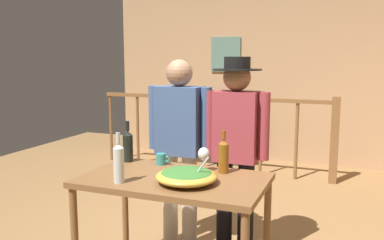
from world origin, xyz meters
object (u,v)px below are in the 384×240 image
at_px(flat_screen_tv, 224,116).
at_px(wine_bottle_amber, 224,155).
at_px(stair_railing, 244,125).
at_px(person_standing_left, 180,138).
at_px(wine_bottle_dark, 128,145).
at_px(wine_bottle_clear, 119,162).
at_px(person_standing_right, 236,141).
at_px(salad_bowl, 186,176).
at_px(wine_glass, 204,155).
at_px(serving_table, 174,190).
at_px(tv_console, 224,146).
at_px(mug_teal, 161,159).
at_px(framed_picture, 226,54).

distance_m(flat_screen_tv, wine_bottle_amber, 3.51).
bearing_deg(stair_railing, person_standing_left, -89.17).
bearing_deg(person_standing_left, wine_bottle_dark, 58.52).
xyz_separation_m(wine_bottle_clear, person_standing_right, (0.52, 0.92, 0.00)).
xyz_separation_m(stair_railing, flat_screen_tv, (-0.46, 0.55, 0.03)).
distance_m(salad_bowl, wine_bottle_amber, 0.36).
relative_size(wine_glass, wine_bottle_dark, 0.54).
bearing_deg(person_standing_left, wine_bottle_clear, 88.29).
bearing_deg(serving_table, salad_bowl, -34.76).
bearing_deg(stair_railing, wine_glass, -81.61).
bearing_deg(wine_glass, tv_console, 104.56).
xyz_separation_m(wine_bottle_amber, mug_teal, (-0.50, 0.04, -0.08)).
relative_size(stair_railing, person_standing_left, 2.14).
xyz_separation_m(tv_console, wine_bottle_dark, (0.24, -3.34, 0.70)).
distance_m(tv_console, wine_glass, 3.57).
bearing_deg(serving_table, flat_screen_tv, 101.75).
relative_size(framed_picture, wine_bottle_amber, 1.79).
distance_m(wine_bottle_clear, person_standing_left, 0.92).
bearing_deg(wine_bottle_clear, person_standing_left, 87.82).
relative_size(wine_bottle_dark, person_standing_right, 0.20).
bearing_deg(wine_bottle_clear, stair_railing, 89.99).
height_order(framed_picture, person_standing_left, framed_picture).
relative_size(wine_bottle_clear, wine_bottle_amber, 1.08).
distance_m(stair_railing, wine_bottle_amber, 2.87).
distance_m(framed_picture, person_standing_left, 3.35).
height_order(wine_bottle_clear, wine_bottle_amber, wine_bottle_clear).
xyz_separation_m(wine_bottle_dark, mug_teal, (0.28, 0.01, -0.09)).
xyz_separation_m(serving_table, mug_teal, (-0.22, 0.27, 0.13)).
bearing_deg(framed_picture, stair_railing, -58.16).
xyz_separation_m(serving_table, salad_bowl, (0.13, -0.09, 0.14)).
distance_m(salad_bowl, wine_bottle_dark, 0.73).
bearing_deg(wine_glass, framed_picture, 104.54).
xyz_separation_m(salad_bowl, wine_glass, (0.01, 0.31, 0.07)).
bearing_deg(flat_screen_tv, wine_glass, -75.32).
bearing_deg(person_standing_left, flat_screen_tv, -79.76).
xyz_separation_m(tv_console, wine_bottle_amber, (1.02, -3.38, 0.69)).
relative_size(wine_bottle_dark, wine_bottle_amber, 1.05).
distance_m(wine_bottle_clear, wine_bottle_amber, 0.73).
distance_m(wine_bottle_amber, mug_teal, 0.51).
relative_size(framed_picture, person_standing_left, 0.34).
xyz_separation_m(stair_railing, mug_teal, (0.06, -2.76, 0.17)).
bearing_deg(framed_picture, wine_glass, -75.46).
relative_size(tv_console, salad_bowl, 2.25).
height_order(wine_bottle_amber, mug_teal, wine_bottle_amber).
bearing_deg(mug_teal, tv_console, 98.91).
relative_size(serving_table, salad_bowl, 3.10).
bearing_deg(stair_railing, salad_bowl, -82.53).
distance_m(stair_railing, person_standing_left, 2.37).
relative_size(tv_console, person_standing_right, 0.55).
relative_size(flat_screen_tv, wine_glass, 3.00).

